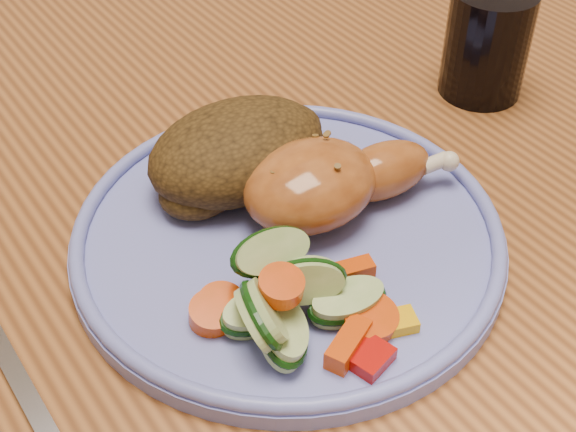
{
  "coord_description": "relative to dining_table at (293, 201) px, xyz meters",
  "views": [
    {
      "loc": [
        -0.31,
        -0.43,
        1.13
      ],
      "look_at": [
        -0.08,
        -0.11,
        0.78
      ],
      "focal_mm": 50.0,
      "sensor_mm": 36.0,
      "label": 1
    }
  ],
  "objects": [
    {
      "name": "drinking_glass",
      "position": [
        0.16,
        -0.05,
        0.13
      ],
      "size": [
        0.07,
        0.07,
        0.09
      ],
      "primitive_type": "cylinder",
      "color": "black",
      "rests_on": "dining_table"
    },
    {
      "name": "fork",
      "position": [
        -0.27,
        -0.09,
        0.09
      ],
      "size": [
        0.02,
        0.15,
        0.0
      ],
      "color": "silver",
      "rests_on": "dining_table"
    },
    {
      "name": "vegetable_pile",
      "position": [
        -0.13,
        -0.18,
        0.11
      ],
      "size": [
        0.12,
        0.12,
        0.06
      ],
      "color": "#A50A05",
      "rests_on": "plate"
    },
    {
      "name": "rice_pilaf",
      "position": [
        -0.08,
        -0.05,
        0.12
      ],
      "size": [
        0.14,
        0.1,
        0.06
      ],
      "color": "#402B10",
      "rests_on": "plate"
    },
    {
      "name": "dining_table",
      "position": [
        0.0,
        0.0,
        0.0
      ],
      "size": [
        0.9,
        1.4,
        0.75
      ],
      "color": "brown",
      "rests_on": "ground"
    },
    {
      "name": "chair_far",
      "position": [
        0.0,
        0.63,
        -0.17
      ],
      "size": [
        0.42,
        0.42,
        0.91
      ],
      "color": "#4C2D16",
      "rests_on": "ground"
    },
    {
      "name": "chicken_leg",
      "position": [
        -0.05,
        -0.11,
        0.12
      ],
      "size": [
        0.15,
        0.08,
        0.05
      ],
      "color": "#AB5A23",
      "rests_on": "plate"
    },
    {
      "name": "plate",
      "position": [
        -0.08,
        -0.11,
        0.09
      ],
      "size": [
        0.29,
        0.29,
        0.01
      ],
      "primitive_type": "cylinder",
      "color": "#6971C8",
      "rests_on": "dining_table"
    },
    {
      "name": "plate_rim",
      "position": [
        -0.08,
        -0.11,
        0.1
      ],
      "size": [
        0.29,
        0.29,
        0.01
      ],
      "primitive_type": "torus",
      "color": "#6971C8",
      "rests_on": "plate"
    }
  ]
}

